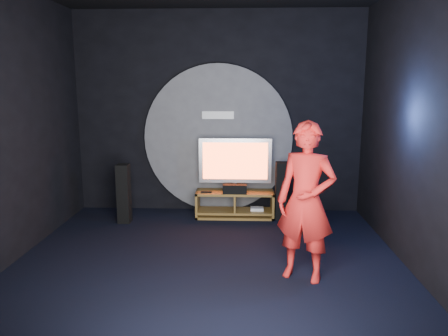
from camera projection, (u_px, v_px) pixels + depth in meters
The scene contains 14 objects.
floor at pixel (208, 265), 5.53m from camera, with size 5.00×5.00×0.00m, color black.
back_wall at pixel (218, 113), 7.64m from camera, with size 5.00×0.04×3.50m, color black.
front_wall at pixel (175, 167), 2.74m from camera, with size 5.00×0.04×3.50m, color black.
left_wall at pixel (2, 126), 5.30m from camera, with size 0.04×5.00×3.50m, color black.
right_wall at pixel (420, 128), 5.09m from camera, with size 0.04×5.00×3.50m, color black.
wall_disc_panel at pixel (218, 139), 7.67m from camera, with size 2.60×0.11×2.60m.
media_console at pixel (235, 206), 7.49m from camera, with size 1.33×0.45×0.45m.
tv at pixel (235, 162), 7.41m from camera, with size 1.23×0.22×0.90m.
center_speaker at pixel (235, 189), 7.29m from camera, with size 0.40×0.15×0.15m, color black.
remote at pixel (206, 192), 7.34m from camera, with size 0.18×0.05×0.02m, color black.
tower_speaker_left at pixel (124, 194), 7.14m from camera, with size 0.19×0.22×0.97m, color black.
tower_speaker_right at pixel (281, 191), 7.33m from camera, with size 0.19×0.22×0.97m, color black.
subwoofer at pixel (309, 221), 6.75m from camera, with size 0.32×0.32×0.35m, color black.
player at pixel (306, 202), 5.00m from camera, with size 0.68×0.44×1.86m, color red.
Camera 1 is at (0.42, -5.18, 2.27)m, focal length 35.00 mm.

